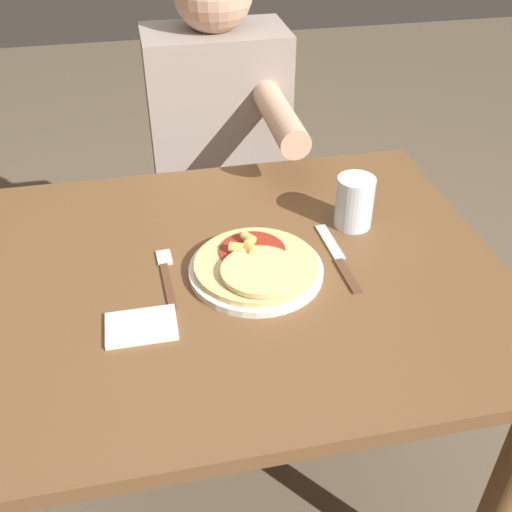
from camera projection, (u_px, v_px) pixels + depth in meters
ground_plane at (238, 496)px, 1.57m from camera, size 8.00×8.00×0.00m
dining_table at (233, 320)px, 1.20m from camera, size 1.03×0.81×0.75m
plate at (256, 270)px, 1.11m from camera, size 0.25×0.25×0.01m
pizza at (256, 264)px, 1.10m from camera, size 0.23×0.23×0.04m
fork at (166, 274)px, 1.11m from camera, size 0.03×0.18×0.00m
knife at (338, 258)px, 1.15m from camera, size 0.03×0.22×0.00m
drinking_glass at (354, 202)px, 1.21m from camera, size 0.08×0.08×0.11m
napkin at (141, 326)px, 0.99m from camera, size 0.12×0.08×0.01m
person_diner at (220, 141)px, 1.68m from camera, size 0.37×0.52×1.19m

